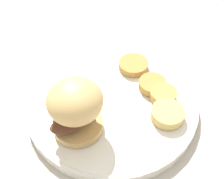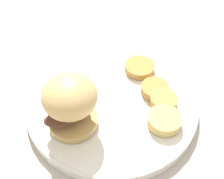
% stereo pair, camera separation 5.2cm
% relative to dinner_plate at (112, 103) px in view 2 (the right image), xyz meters
% --- Properties ---
extents(ground_plane, '(4.00, 4.00, 0.00)m').
position_rel_dinner_plate_xyz_m(ground_plane, '(0.00, 0.00, -0.01)').
color(ground_plane, '#B2A899').
extents(dinner_plate, '(0.30, 0.30, 0.02)m').
position_rel_dinner_plate_xyz_m(dinner_plate, '(0.00, 0.00, 0.00)').
color(dinner_plate, white).
rests_on(dinner_plate, ground_plane).
extents(sandwich, '(0.09, 0.10, 0.10)m').
position_rel_dinner_plate_xyz_m(sandwich, '(0.08, 0.03, 0.06)').
color(sandwich, tan).
rests_on(sandwich, dinner_plate).
extents(potato_round_0, '(0.06, 0.06, 0.01)m').
position_rel_dinner_plate_xyz_m(potato_round_0, '(-0.07, -0.05, 0.02)').
color(potato_round_0, '#BC8942').
rests_on(potato_round_0, dinner_plate).
extents(potato_round_1, '(0.06, 0.06, 0.02)m').
position_rel_dinner_plate_xyz_m(potato_round_1, '(-0.06, 0.08, 0.02)').
color(potato_round_1, '#DBB766').
rests_on(potato_round_1, dinner_plate).
extents(potato_round_2, '(0.05, 0.05, 0.01)m').
position_rel_dinner_plate_xyz_m(potato_round_2, '(-0.08, 0.01, 0.02)').
color(potato_round_2, '#BC8942').
rests_on(potato_round_2, dinner_plate).
extents(potato_round_3, '(0.05, 0.05, 0.02)m').
position_rel_dinner_plate_xyz_m(potato_round_3, '(-0.08, 0.04, 0.02)').
color(potato_round_3, tan).
rests_on(potato_round_3, dinner_plate).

